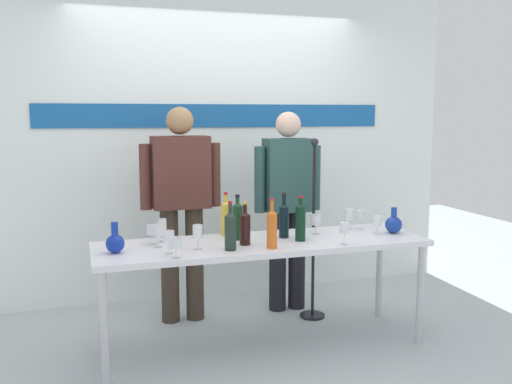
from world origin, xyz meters
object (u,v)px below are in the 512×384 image
wine_glass_left_5 (158,230)px  wine_glass_right_2 (360,216)px  wine_bottle_5 (245,227)px  wine_bottle_2 (226,217)px  wine_bottle_4 (230,230)px  wine_glass_right_1 (349,215)px  wine_bottle_1 (237,220)px  wine_glass_left_3 (152,230)px  wine_bottle_0 (300,221)px  wine_glass_right_0 (377,221)px  microphone_stand (313,259)px  wine_bottle_6 (284,219)px  presenter_right (288,199)px  decanter_blue_right (394,224)px  decanter_blue_left (115,242)px  wine_glass_left_4 (162,225)px  wine_glass_left_1 (198,232)px  wine_glass_right_4 (316,220)px  wine_bottle_3 (272,228)px  wine_glass_left_0 (169,237)px  wine_glass_left_2 (176,243)px  presenter_left (181,199)px  display_table (263,250)px  wine_glass_right_3 (344,229)px

wine_glass_left_5 → wine_glass_right_2: 1.55m
wine_bottle_5 → wine_bottle_2: bearing=98.6°
wine_bottle_4 → wine_glass_right_1: wine_bottle_4 is taller
wine_bottle_1 → wine_glass_left_3: bearing=177.4°
wine_bottle_0 → wine_bottle_4: 0.54m
wine_glass_right_0 → microphone_stand: microphone_stand is taller
wine_bottle_1 → wine_glass_right_0: wine_bottle_1 is taller
wine_bottle_5 → wine_bottle_6: 0.35m
presenter_right → wine_glass_left_5: presenter_right is taller
wine_bottle_5 → wine_bottle_6: wine_bottle_6 is taller
wine_bottle_0 → wine_bottle_5: size_ratio=1.09×
decanter_blue_right → wine_bottle_5: 1.15m
wine_bottle_5 → wine_glass_right_1: wine_bottle_5 is taller
decanter_blue_left → wine_glass_left_3: (0.25, 0.16, 0.03)m
wine_glass_left_4 → wine_glass_left_1: bearing=-58.6°
wine_glass_left_3 → wine_glass_right_0: wine_glass_right_0 is taller
wine_bottle_5 → wine_glass_left_3: size_ratio=2.14×
wine_bottle_6 → wine_glass_left_3: (-0.92, 0.06, -0.03)m
wine_bottle_0 → wine_glass_right_4: bearing=40.9°
wine_glass_left_5 → wine_bottle_3: bearing=-19.0°
decanter_blue_left → wine_bottle_1: wine_bottle_1 is taller
wine_glass_left_5 → wine_glass_right_4: 1.15m
wine_glass_left_0 → wine_glass_left_2: 0.12m
decanter_blue_left → wine_glass_right_4: (1.43, 0.13, 0.04)m
wine_glass_left_4 → wine_glass_right_4: (1.10, -0.10, -0.01)m
wine_bottle_3 → wine_bottle_4: wine_bottle_3 is taller
presenter_left → wine_bottle_2: (0.25, -0.43, -0.08)m
wine_bottle_0 → wine_glass_left_4: (-0.91, 0.25, -0.03)m
wine_glass_left_4 → wine_glass_left_5: same height
wine_glass_left_2 → wine_bottle_2: bearing=50.0°
wine_glass_left_3 → microphone_stand: microphone_stand is taller
display_table → wine_glass_left_4: bearing=164.0°
wine_bottle_2 → wine_glass_right_0: 1.10m
display_table → wine_glass_left_5: wine_glass_left_5 is taller
wine_bottle_4 → wine_glass_left_0: bearing=177.7°
wine_glass_right_2 → wine_glass_left_2: bearing=-163.0°
wine_bottle_0 → wine_glass_right_0: (0.62, 0.04, -0.05)m
presenter_right → wine_bottle_5: bearing=-128.1°
wine_glass_left_2 → wine_glass_left_3: size_ratio=0.97×
wine_bottle_1 → wine_bottle_5: wine_bottle_1 is taller
wine_glass_left_5 → wine_bottle_0: bearing=-5.5°
display_table → wine_bottle_0: wine_bottle_0 is taller
wine_bottle_3 → wine_glass_left_0: wine_bottle_3 is taller
wine_bottle_0 → wine_glass_right_3: bearing=-40.9°
display_table → wine_glass_right_0: wine_glass_right_0 is taller
presenter_left → microphone_stand: 1.15m
wine_glass_left_2 → wine_glass_right_0: 1.54m
decanter_blue_left → wine_bottle_1: 0.85m
wine_glass_left_1 → wine_glass_right_4: bearing=12.7°
wine_bottle_2 → wine_glass_left_4: size_ratio=1.97×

